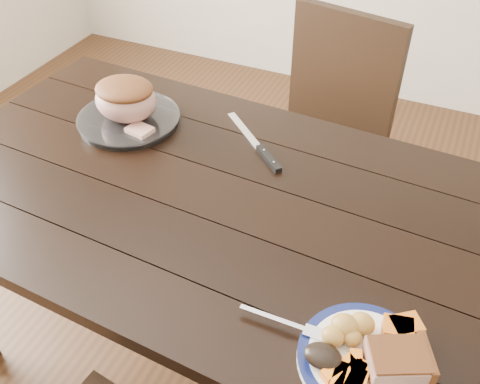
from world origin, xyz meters
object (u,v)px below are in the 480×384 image
at_px(dining_table, 216,221).
at_px(carving_knife, 262,151).
at_px(fork, 289,324).
at_px(roast_joint, 126,100).
at_px(dinner_plate, 364,360).
at_px(chair_far, 324,128).
at_px(pork_slice, 397,363).
at_px(serving_platter, 129,120).

xyz_separation_m(dining_table, carving_knife, (0.04, 0.21, 0.10)).
height_order(fork, roast_joint, roast_joint).
bearing_deg(dining_table, fork, -44.38).
bearing_deg(dinner_plate, fork, 176.36).
relative_size(dinner_plate, roast_joint, 1.35).
distance_m(chair_far, roast_joint, 0.78).
bearing_deg(chair_far, fork, 114.41).
xyz_separation_m(chair_far, carving_knife, (-0.04, -0.52, 0.23)).
bearing_deg(pork_slice, fork, 176.06).
height_order(roast_joint, carving_knife, roast_joint).
height_order(serving_platter, pork_slice, pork_slice).
xyz_separation_m(dining_table, serving_platter, (-0.38, 0.19, 0.10)).
xyz_separation_m(roast_joint, carving_knife, (0.42, 0.02, -0.07)).
distance_m(pork_slice, roast_joint, 1.03).
relative_size(dining_table, dinner_plate, 6.63).
bearing_deg(fork, serving_platter, 143.70).
relative_size(chair_far, fork, 5.23).
bearing_deg(chair_far, pork_slice, 124.38).
bearing_deg(roast_joint, fork, -35.68).
relative_size(dining_table, fork, 9.27).
bearing_deg(dinner_plate, serving_platter, 149.00).
distance_m(pork_slice, fork, 0.21).
xyz_separation_m(chair_far, pork_slice, (0.44, -1.06, 0.27)).
height_order(pork_slice, carving_knife, pork_slice).
bearing_deg(carving_knife, chair_far, 127.55).
distance_m(dining_table, roast_joint, 0.46).
xyz_separation_m(chair_far, serving_platter, (-0.46, -0.55, 0.23)).
bearing_deg(fork, carving_knife, 116.84).
height_order(serving_platter, carving_knife, serving_platter).
relative_size(serving_platter, pork_slice, 2.82).
distance_m(serving_platter, roast_joint, 0.07).
relative_size(chair_far, pork_slice, 8.85).
bearing_deg(dinner_plate, pork_slice, -4.76).
relative_size(pork_slice, fork, 0.59).
distance_m(chair_far, serving_platter, 0.75).
distance_m(serving_platter, fork, 0.85).
height_order(dining_table, dinner_plate, dinner_plate).
bearing_deg(chair_far, dinner_plate, 121.86).
bearing_deg(fork, dining_table, 135.00).
bearing_deg(serving_platter, chair_far, 49.87).
bearing_deg(carving_knife, dining_table, -59.80).
bearing_deg(serving_platter, pork_slice, -29.64).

